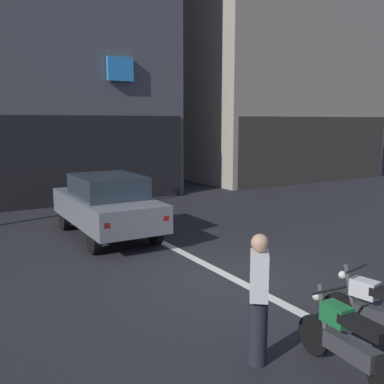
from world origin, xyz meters
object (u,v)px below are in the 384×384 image
at_px(person_by_motorcycles, 259,299).
at_px(motorcycle_green_row_leftmost, 347,340).
at_px(motorcycle_white_row_left_mid, 377,309).
at_px(car_grey_crossing_near, 107,204).

bearing_deg(person_by_motorcycles, motorcycle_green_row_leftmost, -45.82).
relative_size(motorcycle_green_row_leftmost, motorcycle_white_row_left_mid, 1.01).
xyz_separation_m(motorcycle_white_row_left_mid, person_by_motorcycles, (-1.77, 0.39, 0.40)).
xyz_separation_m(car_grey_crossing_near, motorcycle_green_row_leftmost, (0.19, -7.54, -0.43)).
relative_size(car_grey_crossing_near, person_by_motorcycles, 2.47).
bearing_deg(motorcycle_green_row_leftmost, car_grey_crossing_near, 91.45).
height_order(car_grey_crossing_near, motorcycle_green_row_leftmost, car_grey_crossing_near).
bearing_deg(motorcycle_white_row_left_mid, person_by_motorcycles, 167.63).
height_order(motorcycle_green_row_leftmost, motorcycle_white_row_left_mid, same).
relative_size(motorcycle_green_row_leftmost, person_by_motorcycles, 1.00).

